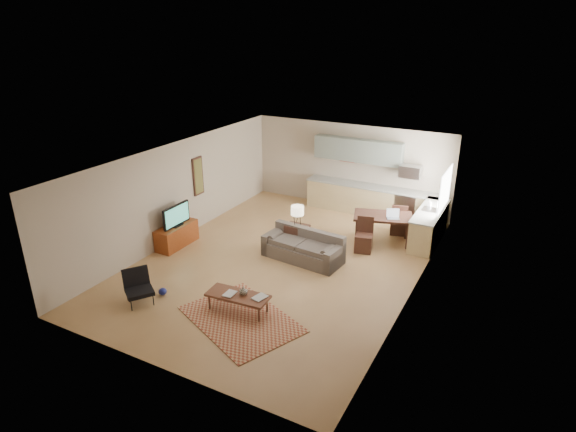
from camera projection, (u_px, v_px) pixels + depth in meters
The scene contains 25 objects.
room at pixel (282, 212), 11.60m from camera, with size 9.00×9.00×9.00m.
kitchen_counter_back at pixel (372, 200), 14.97m from camera, with size 4.26×0.64×0.92m, color tan, non-canonical shape.
kitchen_counter_right at pixel (429, 226), 13.12m from camera, with size 0.64×2.26×0.92m, color tan, non-canonical shape.
kitchen_range at pixel (407, 207), 14.49m from camera, with size 0.62×0.62×0.90m, color #A5A8AD.
kitchen_microwave at pixel (410, 171), 14.10m from camera, with size 0.62×0.40×0.35m, color #A5A8AD.
upper_cabinets at pixel (358, 150), 14.79m from camera, with size 2.80×0.34×0.70m, color gray.
window_right at pixel (445, 189), 12.58m from camera, with size 0.02×1.40×1.05m, color white.
wall_art_left at pixel (198, 176), 13.66m from camera, with size 0.06×0.42×1.10m, color olive, non-canonical shape.
triptych at pixel (347, 154), 15.16m from camera, with size 1.70×0.04×0.50m, color beige, non-canonical shape.
rug at pixel (241, 319), 9.78m from camera, with size 2.38×1.65×0.02m, color #983D2A.
sofa at pixel (303, 246), 12.12m from camera, with size 2.12×0.92×0.74m, color #5B514A, non-canonical shape.
coffee_table at pixel (238, 303), 10.00m from camera, with size 1.32×0.53×0.40m, color #552C1B, non-canonical shape.
book_a at pixel (225, 293), 9.97m from camera, with size 0.22×0.30×0.03m, color #9C1D10.
book_b at pixel (256, 295), 9.87m from camera, with size 0.29×0.35×0.02m, color navy.
vase at pixel (243, 291), 9.89m from camera, with size 0.21×0.21×0.18m, color black.
armchair at pixel (139, 288), 10.23m from camera, with size 0.64×0.64×0.73m, color black, non-canonical shape.
tv_credenza at pixel (177, 235), 12.92m from camera, with size 0.49×1.27×0.59m, color maroon, non-canonical shape.
tv at pixel (176, 215), 12.68m from camera, with size 0.10×0.98×0.59m, color black, non-canonical shape.
console_table at pixel (297, 237), 12.67m from camera, with size 0.59×0.40×0.69m, color #371F17, non-canonical shape.
table_lamp at pixel (297, 215), 12.44m from camera, with size 0.34×0.34×0.55m, color beige, non-canonical shape.
dining_table at pixel (382, 229), 13.09m from camera, with size 1.54×0.89×0.78m, color #371F17, non-canonical shape.
dining_chair_near at pixel (364, 235), 12.54m from camera, with size 0.44×0.46×0.92m, color #371F17, non-canonical shape.
dining_chair_far at pixel (399, 218), 13.60m from camera, with size 0.44×0.46×0.92m, color #371F17, non-canonical shape.
laptop at pixel (394, 214), 12.68m from camera, with size 0.33×0.25×0.25m, color #A5A8AD, non-canonical shape.
soap_bottle at pixel (430, 203), 13.17m from camera, with size 0.10×0.10×0.19m, color beige.
Camera 1 is at (5.18, -9.46, 5.62)m, focal length 30.00 mm.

